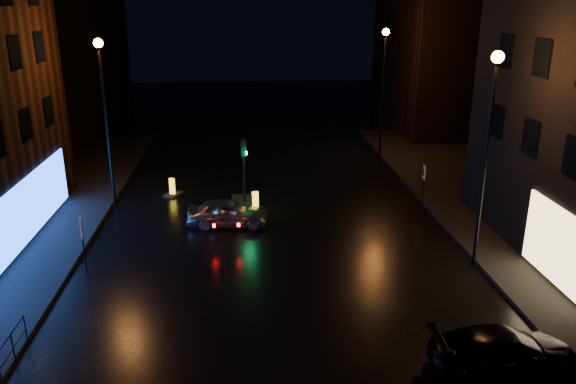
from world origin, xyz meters
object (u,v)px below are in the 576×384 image
Objects in this scene: dark_sedan at (505,351)px; bollard_far at (173,192)px; silver_hatchback at (228,213)px; road_sign_left at (82,232)px; bollard_near at (255,209)px; road_sign_right at (424,176)px; traffic_signal at (245,195)px.

dark_sedan is 3.27× the size of bollard_far.
silver_hatchback is 7.05m from road_sign_left.
bollard_near is at bearing 27.55° from road_sign_left.
road_sign_right is at bearing 12.22° from bollard_far.
traffic_signal is 0.93× the size of silver_hatchback.
road_sign_left reaches higher than road_sign_right.
dark_sedan is 14.65m from bollard_near.
road_sign_right is at bearing -7.22° from dark_sedan.
silver_hatchback is 2.00m from bollard_near.
road_sign_left is at bearing -80.96° from bollard_far.
bollard_near is 5.38m from bollard_far.
dark_sedan reaches higher than bollard_near.
road_sign_left is at bearing -145.57° from bollard_near.
road_sign_right is (8.58, 0.48, 1.35)m from bollard_near.
bollard_near is (0.52, -1.43, -0.26)m from traffic_signal.
road_sign_left is (-2.31, -8.93, 1.51)m from bollard_far.
traffic_signal is 9.21m from road_sign_right.
silver_hatchback is 1.62× the size of road_sign_left.
road_sign_right is (9.91, 1.91, 0.96)m from silver_hatchback.
dark_sedan is at bearing -69.17° from bollard_near.
bollard_far is 13.32m from road_sign_right.
bollard_far is (-3.89, 1.64, -0.29)m from traffic_signal.
road_sign_left is at bearing 30.08° from road_sign_right.
traffic_signal is 1.55m from bollard_near.
traffic_signal reaches higher than silver_hatchback.
traffic_signal is at bearing 1.60° from road_sign_right.
silver_hatchback is 2.87× the size of bollard_far.
silver_hatchback is at bearing 18.52° from road_sign_right.
road_sign_right reaches higher than bollard_near.
traffic_signal is 2.51× the size of bollard_near.
road_sign_right is at bearing -76.14° from silver_hatchback.
traffic_signal is 2.66× the size of bollard_far.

